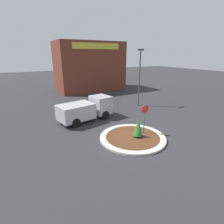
% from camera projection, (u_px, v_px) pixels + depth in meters
% --- Properties ---
extents(ground_plane, '(120.00, 120.00, 0.00)m').
position_uv_depth(ground_plane, '(133.00, 138.00, 13.13)').
color(ground_plane, '#2D2D30').
extents(traffic_island, '(4.92, 4.92, 0.16)m').
position_uv_depth(traffic_island, '(133.00, 137.00, 13.11)').
color(traffic_island, '#BCB7AD').
rests_on(traffic_island, ground_plane).
extents(stop_sign, '(0.62, 0.07, 2.46)m').
position_uv_depth(stop_sign, '(145.00, 115.00, 13.22)').
color(stop_sign, '#4C4C51').
rests_on(stop_sign, ground_plane).
extents(island_shrub, '(0.72, 0.72, 1.34)m').
position_uv_depth(island_shrub, '(138.00, 128.00, 12.83)').
color(island_shrub, brown).
rests_on(island_shrub, traffic_island).
extents(utility_truck, '(5.41, 2.83, 2.09)m').
position_uv_depth(utility_truck, '(86.00, 109.00, 16.46)').
color(utility_truck, '#B2B2B7').
rests_on(utility_truck, ground_plane).
extents(storefront_building, '(11.00, 6.07, 7.98)m').
position_uv_depth(storefront_building, '(90.00, 66.00, 29.84)').
color(storefront_building, brown).
rests_on(storefront_building, ground_plane).
extents(light_pole, '(0.70, 0.30, 6.57)m').
position_uv_depth(light_pole, '(140.00, 74.00, 20.23)').
color(light_pole, '#4C4C51').
rests_on(light_pole, ground_plane).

